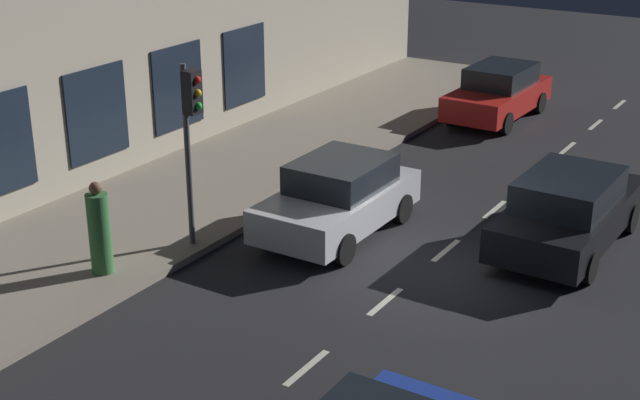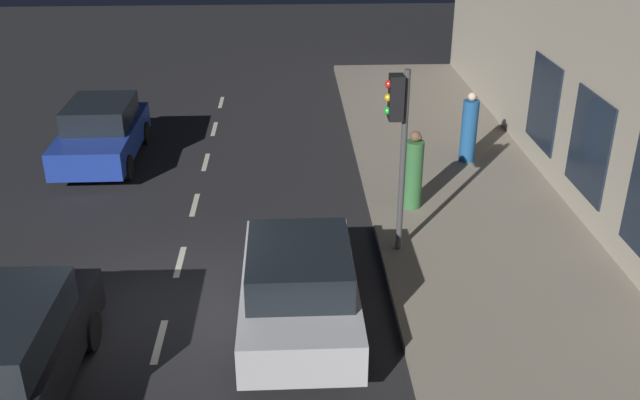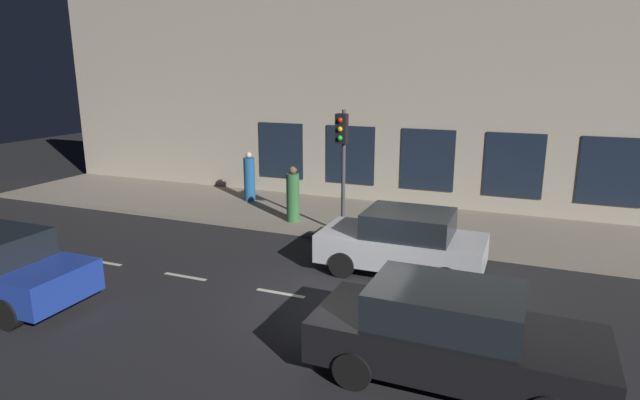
# 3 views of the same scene
# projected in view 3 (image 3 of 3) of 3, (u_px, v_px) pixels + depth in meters

# --- Properties ---
(ground_plane) EXTENTS (60.00, 60.00, 0.00)m
(ground_plane) POSITION_uv_depth(u_px,v_px,m) (347.00, 305.00, 11.33)
(ground_plane) COLOR #232326
(sidewalk) EXTENTS (4.50, 32.00, 0.15)m
(sidewalk) POSITION_uv_depth(u_px,v_px,m) (411.00, 224.00, 16.93)
(sidewalk) COLOR gray
(sidewalk) RESTS_ON ground
(building_facade) EXTENTS (0.65, 32.00, 8.33)m
(building_facade) POSITION_uv_depth(u_px,v_px,m) (433.00, 92.00, 18.23)
(building_facade) COLOR #B2A893
(building_facade) RESTS_ON ground
(lane_centre_line) EXTENTS (0.12, 27.20, 0.01)m
(lane_centre_line) POSITION_uv_depth(u_px,v_px,m) (392.00, 313.00, 10.97)
(lane_centre_line) COLOR beige
(lane_centre_line) RESTS_ON ground
(traffic_light) EXTENTS (0.46, 0.32, 3.67)m
(traffic_light) POSITION_uv_depth(u_px,v_px,m) (342.00, 146.00, 15.07)
(traffic_light) COLOR #424244
(traffic_light) RESTS_ON sidewalk
(parked_car_0) EXTENTS (2.02, 4.61, 1.58)m
(parked_car_0) POSITION_uv_depth(u_px,v_px,m) (452.00, 334.00, 8.47)
(parked_car_0) COLOR black
(parked_car_0) RESTS_ON ground
(parked_car_2) EXTENTS (2.00, 4.02, 1.58)m
(parked_car_2) POSITION_uv_depth(u_px,v_px,m) (403.00, 242.00, 13.00)
(parked_car_2) COLOR #B7B7BC
(parked_car_2) RESTS_ON ground
(pedestrian_0) EXTENTS (0.58, 0.58, 1.79)m
(pedestrian_0) POSITION_uv_depth(u_px,v_px,m) (293.00, 196.00, 16.85)
(pedestrian_0) COLOR #336B38
(pedestrian_0) RESTS_ON sidewalk
(pedestrian_1) EXTENTS (0.51, 0.51, 1.83)m
(pedestrian_1) POSITION_uv_depth(u_px,v_px,m) (249.00, 178.00, 19.51)
(pedestrian_1) COLOR #1E5189
(pedestrian_1) RESTS_ON sidewalk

